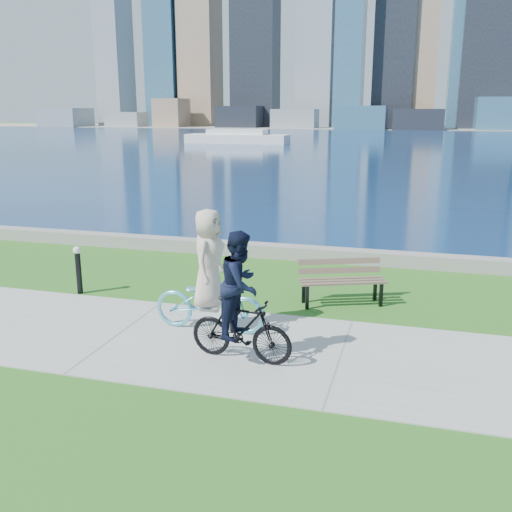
{
  "coord_description": "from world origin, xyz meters",
  "views": [
    {
      "loc": [
        1.04,
        -8.66,
        3.95
      ],
      "look_at": [
        -2.0,
        2.04,
        1.1
      ],
      "focal_mm": 40.0,
      "sensor_mm": 36.0,
      "label": 1
    }
  ],
  "objects_px": {
    "cyclist_woman": "(209,286)",
    "cyclist_man": "(241,307)",
    "bollard_lamp": "(78,267)",
    "park_bench": "(341,278)"
  },
  "relations": [
    {
      "from": "cyclist_woman",
      "to": "cyclist_man",
      "type": "height_order",
      "value": "cyclist_woman"
    },
    {
      "from": "park_bench",
      "to": "cyclist_woman",
      "type": "bearing_deg",
      "value": -155.44
    },
    {
      "from": "bollard_lamp",
      "to": "cyclist_man",
      "type": "height_order",
      "value": "cyclist_man"
    },
    {
      "from": "park_bench",
      "to": "cyclist_man",
      "type": "distance_m",
      "value": 3.53
    },
    {
      "from": "park_bench",
      "to": "bollard_lamp",
      "type": "xyz_separation_m",
      "value": [
        -5.66,
        -0.92,
        0.05
      ]
    },
    {
      "from": "bollard_lamp",
      "to": "cyclist_woman",
      "type": "bearing_deg",
      "value": -20.09
    },
    {
      "from": "cyclist_woman",
      "to": "cyclist_man",
      "type": "bearing_deg",
      "value": -139.59
    },
    {
      "from": "park_bench",
      "to": "cyclist_man",
      "type": "relative_size",
      "value": 0.88
    },
    {
      "from": "cyclist_woman",
      "to": "park_bench",
      "type": "bearing_deg",
      "value": -43.8
    },
    {
      "from": "cyclist_man",
      "to": "cyclist_woman",
      "type": "bearing_deg",
      "value": 46.79
    }
  ]
}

